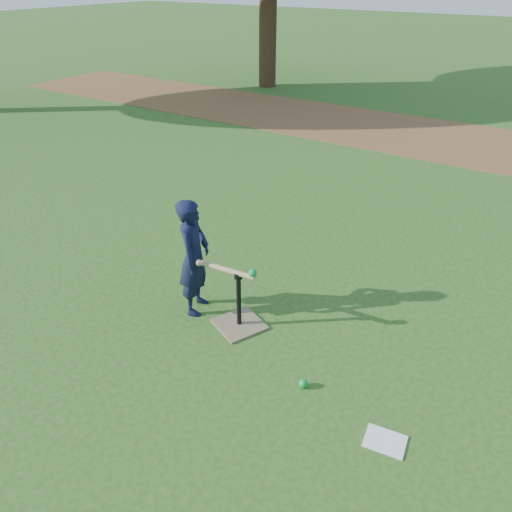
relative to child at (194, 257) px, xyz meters
The scene contains 7 objects.
ground 0.85m from the child, 13.07° to the right, with size 80.00×80.00×0.00m, color #285116.
dirt_strip 7.41m from the child, 85.50° to the left, with size 24.00×3.00×0.01m, color brown.
child is the anchor object (origin of this frame).
wiffle_ball_ground 1.62m from the child, 14.75° to the right, with size 0.08×0.08×0.08m, color #0D9738.
clipboard 2.39m from the child, 13.47° to the right, with size 0.30×0.23×0.01m, color white.
batting_tee 0.73m from the child, ahead, with size 0.57×0.57×0.61m.
swing_action 0.44m from the child, ahead, with size 0.65×0.14×0.12m.
Camera 1 is at (2.27, -3.05, 3.08)m, focal length 35.00 mm.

